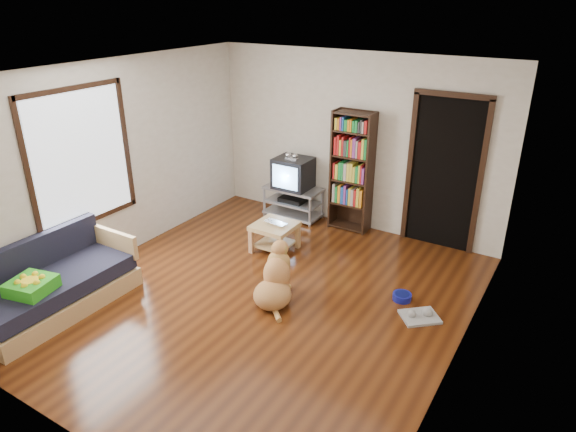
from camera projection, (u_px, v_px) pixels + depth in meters
The scene contains 18 objects.
ground at pixel (260, 297), 6.10m from camera, with size 5.00×5.00×0.00m, color #54270E.
ceiling at pixel (255, 73), 5.05m from camera, with size 5.00×5.00×0.00m, color white.
wall_back at pixel (355, 143), 7.52m from camera, with size 4.50×4.50×0.00m, color beige.
wall_front at pixel (57, 306), 3.62m from camera, with size 4.50×4.50×0.00m, color beige.
wall_left at pixel (115, 162), 6.65m from camera, with size 5.00×5.00×0.00m, color beige.
wall_right at pixel (469, 245), 4.49m from camera, with size 5.00×5.00×0.00m, color beige.
green_cushion at pixel (31, 286), 5.41m from camera, with size 0.42×0.42×0.14m, color green.
laptop at pixel (273, 224), 7.02m from camera, with size 0.33×0.21×0.03m, color silver.
dog_bowl at pixel (402, 297), 6.04m from camera, with size 0.22×0.22×0.08m, color navy.
grey_rag at pixel (420, 317), 5.71m from camera, with size 0.40×0.32×0.03m, color #9A9A9A.
window at pixel (81, 158), 6.17m from camera, with size 0.03×1.46×1.70m.
doorway at pixel (444, 170), 6.93m from camera, with size 1.03×0.05×2.19m.
tv_stand at pixel (293, 201), 8.17m from camera, with size 0.90×0.45×0.50m.
crt_tv at pixel (294, 172), 8.00m from camera, with size 0.55×0.52×0.58m.
bookshelf at pixel (352, 165), 7.50m from camera, with size 0.60×0.30×1.80m.
sofa at pixel (55, 287), 5.81m from camera, with size 0.80×1.80×0.80m.
coffee_table at pixel (275, 232), 7.10m from camera, with size 0.55×0.55×0.40m.
dog at pixel (276, 280), 5.96m from camera, with size 0.56×0.79×0.70m.
Camera 1 is at (2.99, -4.25, 3.34)m, focal length 32.00 mm.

